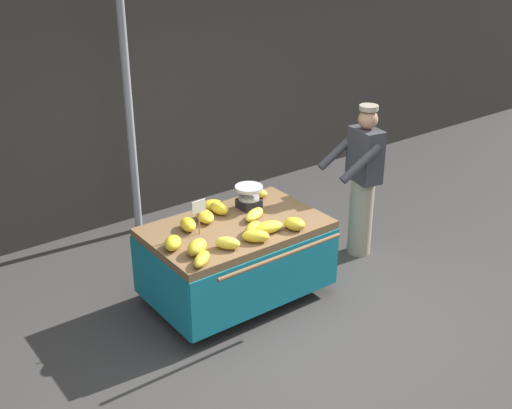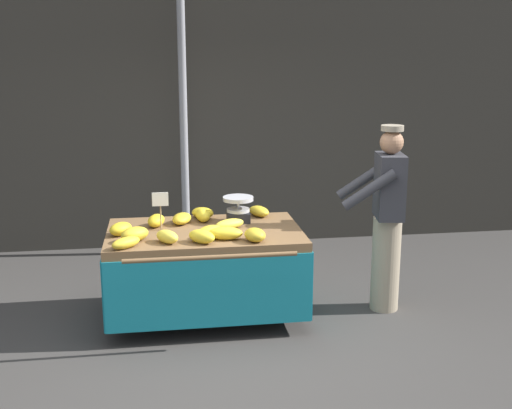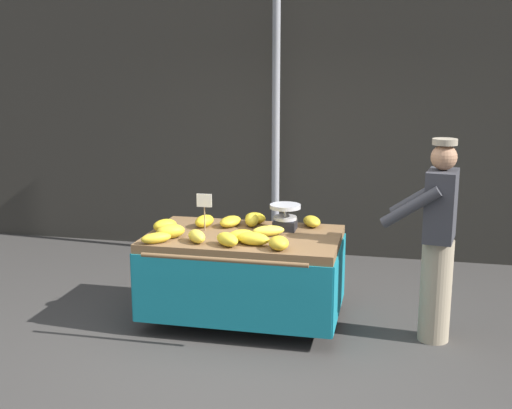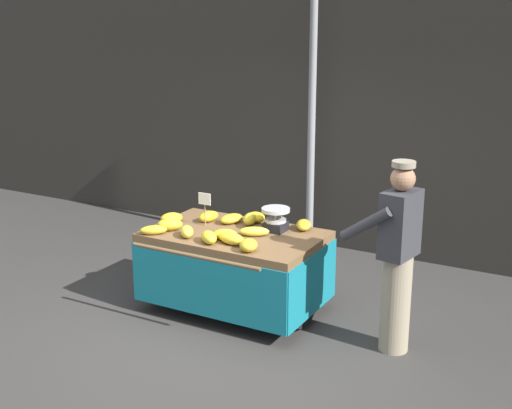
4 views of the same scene
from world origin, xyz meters
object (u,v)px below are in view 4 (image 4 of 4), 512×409
Objects in this scene: banana_bunch_0 at (172,218)px; banana_bunch_8 at (256,217)px; banana_bunch_10 at (231,219)px; banana_bunch_9 at (250,219)px; weighing_scale at (276,219)px; banana_bunch_11 at (304,225)px; price_sign at (205,202)px; vendor_person at (397,257)px; banana_bunch_5 at (254,231)px; street_pole at (312,123)px; banana_bunch_4 at (248,245)px; banana_cart at (235,254)px; banana_bunch_7 at (232,239)px; banana_bunch_13 at (154,230)px; banana_bunch_2 at (187,232)px; banana_bunch_6 at (209,237)px; banana_bunch_12 at (209,216)px; banana_bunch_3 at (170,225)px; banana_bunch_1 at (225,234)px.

banana_bunch_8 is (0.73, 0.47, -0.01)m from banana_bunch_0.
banana_bunch_8 is 0.80× the size of banana_bunch_10.
weighing_scale is at bearing -10.12° from banana_bunch_9.
banana_bunch_10 is at bearing -167.35° from banana_bunch_11.
vendor_person is at bearing -2.41° from price_sign.
weighing_scale is 0.27m from banana_bunch_5.
street_pole is 9.54× the size of price_sign.
banana_bunch_4 reaches higher than banana_bunch_0.
banana_bunch_7 is at bearing -63.54° from banana_cart.
weighing_scale is 0.82× the size of price_sign.
street_pole is 2.00m from price_sign.
banana_bunch_9 is at bearing 13.60° from banana_bunch_10.
banana_bunch_13 is at bearing -144.90° from banana_bunch_11.
banana_cart is 7.40× the size of banana_bunch_2.
street_pole is 13.04× the size of banana_bunch_6.
banana_bunch_7 reaches higher than banana_bunch_5.
banana_bunch_0 reaches higher than banana_bunch_2.
street_pole reaches higher than weighing_scale.
banana_bunch_7 is at bearing -118.70° from banana_bunch_11.
banana_bunch_4 reaches higher than banana_bunch_12.
banana_bunch_9 reaches higher than banana_bunch_5.
price_sign is at bearing 175.58° from banana_bunch_5.
banana_bunch_12 reaches higher than banana_bunch_10.
weighing_scale is 0.73m from banana_bunch_6.
banana_bunch_4 reaches higher than banana_bunch_5.
banana_bunch_5 is (0.81, 0.26, -0.02)m from banana_bunch_3.
vendor_person is at bearing -11.47° from banana_bunch_9.
banana_bunch_3 reaches higher than banana_bunch_1.
weighing_scale is 1.21× the size of banana_bunch_2.
banana_bunch_8 is (-0.32, 0.18, -0.07)m from weighing_scale.
banana_bunch_2 is 0.48m from banana_bunch_7.
banana_bunch_10 is at bearing 51.25° from banana_bunch_3.
banana_bunch_12 is 0.14× the size of vendor_person.
street_pole is 2.42m from banana_bunch_2.
banana_bunch_4 is (0.35, -0.17, 0.00)m from banana_bunch_1.
weighing_scale is 1.20× the size of banana_bunch_12.
banana_bunch_0 reaches higher than banana_bunch_8.
price_sign reaches higher than banana_bunch_7.
banana_bunch_3 is 0.93× the size of banana_bunch_10.
banana_bunch_0 is at bearing 99.00° from banana_bunch_13.
banana_cart is at bearing 33.38° from banana_bunch_13.
banana_bunch_0 reaches higher than banana_cart.
banana_bunch_13 is at bearing -124.52° from banana_bunch_10.
banana_bunch_3 is at bearing 171.31° from banana_bunch_4.
banana_bunch_12 is (0.30, 0.23, -0.00)m from banana_bunch_0.
banana_bunch_1 is 0.99× the size of banana_bunch_12.
banana_cart is 0.70m from banana_bunch_3.
banana_bunch_3 is 0.85m from banana_bunch_5.
banana_bunch_1 is (0.75, -0.18, -0.00)m from banana_bunch_0.
street_pole is at bearing 131.13° from vendor_person.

